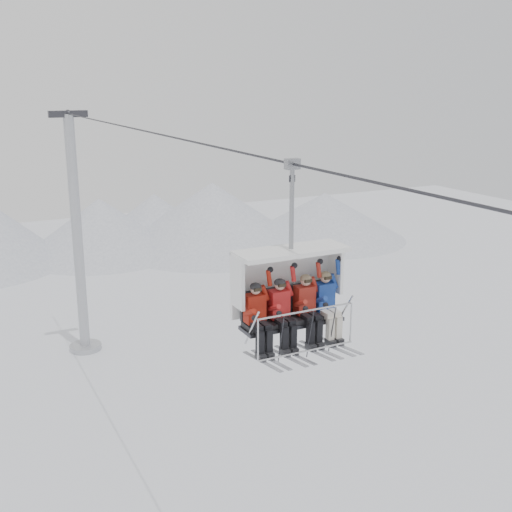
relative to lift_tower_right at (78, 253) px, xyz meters
name	(u,v)px	position (x,y,z in m)	size (l,w,h in m)	color
ridgeline	(11,233)	(-1.58, 20.05, -2.94)	(72.00, 21.00, 7.00)	silver
lift_tower_right	(78,253)	(0.00, 0.00, 0.00)	(2.00, 1.80, 13.48)	#A7A9AE
haul_cable	(256,156)	(0.00, -22.00, 7.52)	(0.06, 0.06, 50.00)	#2F2F35
chairlift_carrier	(288,284)	(0.00, -23.53, 4.91)	(2.47, 1.17, 3.98)	black
skier_far_left	(257,315)	(-0.89, -23.84, 4.44)	(0.41, 1.69, 1.64)	#A41D0F
skier_center_left	(281,311)	(-0.32, -23.84, 4.44)	(0.42, 1.69, 1.66)	red
skier_center_right	(307,306)	(0.32, -23.84, 4.44)	(0.42, 1.69, 1.67)	#A6261B
skier_far_right	(327,303)	(0.82, -23.84, 4.44)	(0.42, 1.69, 1.67)	#1C3D98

